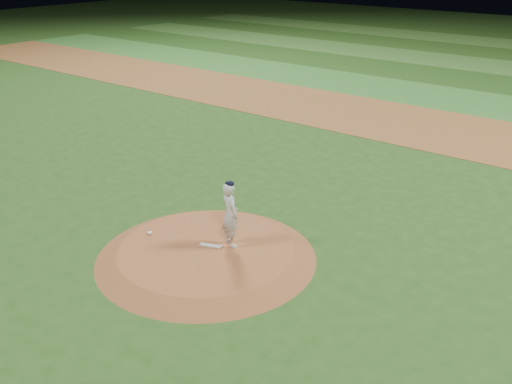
{
  "coord_description": "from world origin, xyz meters",
  "views": [
    {
      "loc": [
        8.7,
        -9.0,
        7.2
      ],
      "look_at": [
        0.0,
        2.0,
        1.1
      ],
      "focal_mm": 40.0,
      "sensor_mm": 36.0,
      "label": 1
    }
  ],
  "objects_px": {
    "rosin_bag": "(150,233)",
    "pitcher_on_mound": "(230,214)",
    "pitchers_mound": "(206,253)",
    "pitching_rubber": "(211,246)"
  },
  "relations": [
    {
      "from": "rosin_bag",
      "to": "pitcher_on_mound",
      "type": "relative_size",
      "value": 0.08
    },
    {
      "from": "pitchers_mound",
      "to": "pitcher_on_mound",
      "type": "relative_size",
      "value": 3.17
    },
    {
      "from": "pitchers_mound",
      "to": "rosin_bag",
      "type": "height_order",
      "value": "rosin_bag"
    },
    {
      "from": "pitchers_mound",
      "to": "pitcher_on_mound",
      "type": "bearing_deg",
      "value": 56.33
    },
    {
      "from": "pitchers_mound",
      "to": "pitcher_on_mound",
      "type": "height_order",
      "value": "pitcher_on_mound"
    },
    {
      "from": "pitching_rubber",
      "to": "pitcher_on_mound",
      "type": "height_order",
      "value": "pitcher_on_mound"
    },
    {
      "from": "pitching_rubber",
      "to": "pitcher_on_mound",
      "type": "bearing_deg",
      "value": 26.14
    },
    {
      "from": "pitchers_mound",
      "to": "rosin_bag",
      "type": "bearing_deg",
      "value": -168.11
    },
    {
      "from": "pitchers_mound",
      "to": "pitching_rubber",
      "type": "relative_size",
      "value": 9.66
    },
    {
      "from": "pitching_rubber",
      "to": "rosin_bag",
      "type": "height_order",
      "value": "rosin_bag"
    }
  ]
}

